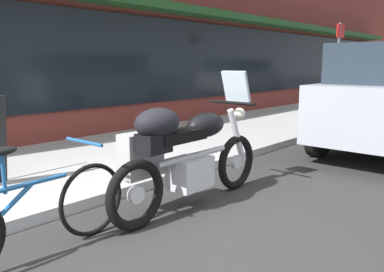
# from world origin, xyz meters

# --- Properties ---
(ground_plane) EXTENTS (80.00, 80.00, 0.00)m
(ground_plane) POSITION_xyz_m (0.00, 0.00, 0.00)
(ground_plane) COLOR #2F2F2F
(storefront_building) EXTENTS (24.96, 0.90, 6.33)m
(storefront_building) POSITION_xyz_m (8.48, 4.39, 3.10)
(storefront_building) COLOR brown
(storefront_building) RESTS_ON ground_plane
(sidewalk_curb) EXTENTS (30.00, 3.03, 0.12)m
(sidewalk_curb) POSITION_xyz_m (9.00, 2.72, 0.06)
(sidewalk_curb) COLOR #B4B4B4
(sidewalk_curb) RESTS_ON ground_plane
(touring_motorcycle) EXTENTS (2.21, 0.65, 1.40)m
(touring_motorcycle) POSITION_xyz_m (0.66, 0.51, 0.61)
(touring_motorcycle) COLOR black
(touring_motorcycle) RESTS_ON ground_plane
(parked_bicycle) EXTENTS (1.71, 0.48, 0.91)m
(parked_bicycle) POSITION_xyz_m (-0.86, 0.63, 0.36)
(parked_bicycle) COLOR black
(parked_bicycle) RESTS_ON ground_plane
(parking_sign_pole) EXTENTS (0.44, 0.07, 2.35)m
(parking_sign_pole) POSITION_xyz_m (7.58, 1.77, 1.52)
(parking_sign_pole) COLOR #59595B
(parking_sign_pole) RESTS_ON sidewalk_curb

